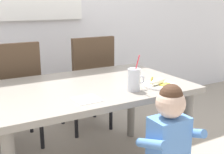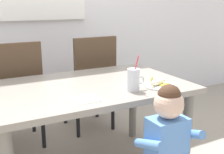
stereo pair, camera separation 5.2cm
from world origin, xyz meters
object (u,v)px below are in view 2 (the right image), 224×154
dining_chair_left (15,90)px  paper_napkin (86,99)px  dining_table (88,97)px  toddler_standing (167,137)px  milk_cup (134,81)px  dining_chair_right (91,78)px  snack_plate (160,86)px  peeled_banana (158,82)px

dining_chair_left → paper_napkin: bearing=105.3°
dining_table → toddler_standing: size_ratio=1.68×
toddler_standing → milk_cup: bearing=90.3°
dining_chair_left → toddler_standing: 1.43m
dining_chair_right → snack_plate: bearing=95.6°
peeled_banana → snack_plate: bearing=-15.1°
dining_chair_right → snack_plate: dining_chair_right is taller
milk_cup → peeled_banana: bearing=0.7°
dining_chair_right → toddler_standing: 1.35m
snack_plate → dining_chair_left: bearing=131.7°
snack_plate → paper_napkin: size_ratio=1.53×
dining_table → toddler_standing: 0.68m
dining_table → dining_chair_right: size_ratio=1.47×
dining_table → peeled_banana: (0.42, -0.27, 0.12)m
snack_plate → toddler_standing: bearing=-120.4°
snack_plate → paper_napkin: snack_plate is taller
dining_chair_left → toddler_standing: bearing=115.3°
peeled_banana → paper_napkin: bearing=-178.1°
dining_table → dining_chair_right: bearing=64.5°
toddler_standing → paper_napkin: toddler_standing is taller
milk_cup → paper_napkin: (-0.35, -0.02, -0.06)m
milk_cup → paper_napkin: bearing=-177.4°
snack_plate → dining_chair_right: bearing=95.6°
toddler_standing → peeled_banana: size_ratio=4.78×
dining_chair_right → peeled_banana: (0.08, -0.97, 0.19)m
dining_chair_left → dining_table: bearing=121.2°
dining_table → dining_chair_left: size_ratio=1.47×
toddler_standing → dining_chair_right: bearing=85.0°
dining_chair_left → dining_chair_right: 0.73m
toddler_standing → dining_chair_left: bearing=115.3°
dining_table → milk_cup: bearing=-52.0°
dining_chair_right → dining_table: bearing=64.5°
paper_napkin → snack_plate: bearing=1.5°
dining_chair_right → toddler_standing: (-0.12, -1.34, -0.02)m
milk_cup → snack_plate: milk_cup is taller
milk_cup → dining_chair_right: bearing=83.0°
dining_table → milk_cup: milk_cup is taller
dining_table → paper_napkin: bearing=-115.4°
milk_cup → snack_plate: size_ratio=1.07×
dining_table → toddler_standing: bearing=-71.4°
dining_chair_left → milk_cup: (0.61, -0.93, 0.23)m
snack_plate → peeled_banana: peeled_banana is taller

